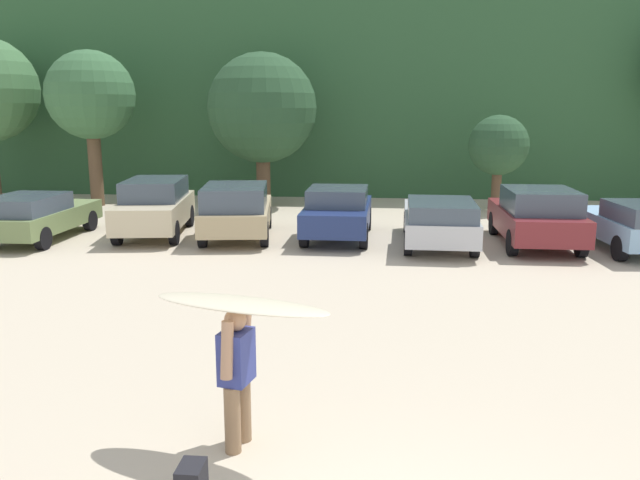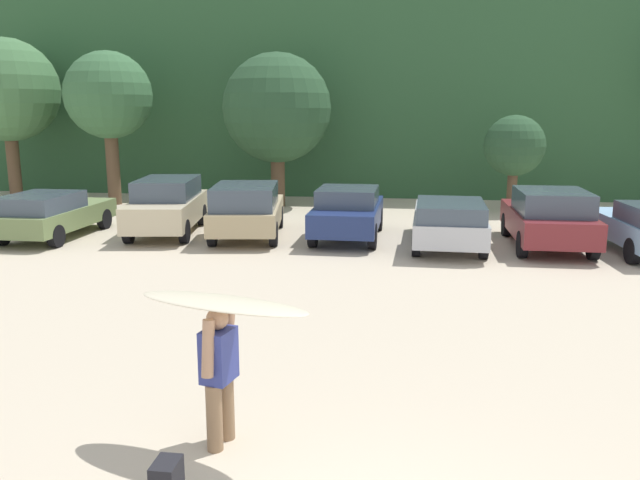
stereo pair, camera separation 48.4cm
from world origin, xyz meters
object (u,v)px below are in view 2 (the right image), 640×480
(parked_car_navy, at_px, (348,212))
(person_adult, at_px, (219,368))
(parked_car_champagne, at_px, (167,205))
(surfboard_cream, at_px, (222,303))
(parked_car_olive_green, at_px, (51,213))
(parked_car_tan, at_px, (247,209))
(parked_car_silver, at_px, (449,220))
(parked_car_maroon, at_px, (548,217))

(parked_car_navy, xyz_separation_m, person_adult, (-0.32, -12.02, 0.12))
(parked_car_navy, bearing_deg, person_adult, 179.26)
(parked_car_champagne, xyz_separation_m, surfboard_cream, (5.28, -12.07, 0.80))
(parked_car_champagne, relative_size, person_adult, 2.82)
(parked_car_olive_green, distance_m, parked_car_tan, 5.76)
(parked_car_silver, relative_size, parked_car_maroon, 1.10)
(parked_car_navy, distance_m, surfboard_cream, 12.08)
(parked_car_champagne, height_order, parked_car_maroon, parked_car_champagne)
(parked_car_maroon, height_order, surfboard_cream, surfboard_cream)
(parked_car_maroon, bearing_deg, parked_car_navy, 84.49)
(parked_car_silver, distance_m, parked_car_maroon, 2.69)
(parked_car_olive_green, relative_size, parked_car_silver, 0.89)
(parked_car_tan, relative_size, parked_car_maroon, 1.04)
(parked_car_olive_green, xyz_separation_m, parked_car_maroon, (14.22, 0.56, 0.12))
(parked_car_olive_green, bearing_deg, parked_car_champagne, -69.43)
(parked_car_champagne, height_order, parked_car_navy, parked_car_champagne)
(parked_car_champagne, height_order, parked_car_tan, parked_car_champagne)
(parked_car_tan, height_order, parked_car_maroon, parked_car_maroon)
(parked_car_maroon, bearing_deg, person_adult, 153.12)
(parked_car_champagne, bearing_deg, parked_car_navy, -98.61)
(parked_car_navy, height_order, parked_car_silver, parked_car_navy)
(parked_car_olive_green, height_order, parked_car_champagne, parked_car_champagne)
(person_adult, bearing_deg, parked_car_champagne, -53.86)
(parked_car_olive_green, distance_m, person_adult, 13.73)
(parked_car_champagne, bearing_deg, parked_car_maroon, -101.36)
(person_adult, bearing_deg, parked_car_maroon, -104.38)
(parked_car_olive_green, relative_size, surfboard_cream, 2.01)
(parked_car_olive_green, relative_size, parked_car_tan, 0.95)
(parked_car_olive_green, xyz_separation_m, parked_car_champagne, (3.13, 1.15, 0.15))
(parked_car_tan, height_order, surfboard_cream, surfboard_cream)
(parked_car_olive_green, relative_size, parked_car_champagne, 0.94)
(parked_car_champagne, bearing_deg, parked_car_olive_green, 101.86)
(parked_car_tan, bearing_deg, parked_car_olive_green, 90.23)
(parked_car_tan, bearing_deg, parked_car_navy, -92.62)
(parked_car_navy, distance_m, parked_car_maroon, 5.58)
(person_adult, bearing_deg, parked_car_navy, -78.78)
(surfboard_cream, bearing_deg, parked_car_tan, -61.63)
(parked_car_tan, relative_size, parked_car_silver, 0.94)
(parked_car_champagne, height_order, person_adult, parked_car_champagne)
(parked_car_olive_green, bearing_deg, person_adult, -142.18)
(parked_car_silver, bearing_deg, parked_car_champagne, 86.17)
(parked_car_maroon, height_order, person_adult, parked_car_maroon)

